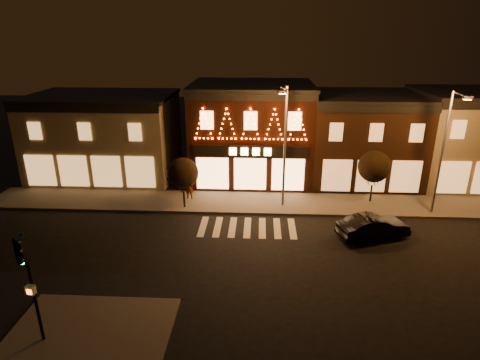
# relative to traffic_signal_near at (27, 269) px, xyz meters

# --- Properties ---
(ground) EXTENTS (120.00, 120.00, 0.00)m
(ground) POSITION_rel_traffic_signal_near_xyz_m (8.27, 7.15, -3.70)
(ground) COLOR black
(ground) RESTS_ON ground
(sidewalk_far) EXTENTS (44.00, 4.00, 0.15)m
(sidewalk_far) POSITION_rel_traffic_signal_near_xyz_m (10.27, 15.15, -3.62)
(sidewalk_far) COLOR #47423D
(sidewalk_far) RESTS_ON ground
(sidewalk_near) EXTENTS (7.00, 7.00, 0.15)m
(sidewalk_near) POSITION_rel_traffic_signal_near_xyz_m (1.77, -0.35, -3.62)
(sidewalk_near) COLOR #47423D
(sidewalk_near) RESTS_ON ground
(building_left) EXTENTS (12.20, 8.28, 7.30)m
(building_left) POSITION_rel_traffic_signal_near_xyz_m (-4.73, 21.14, -0.04)
(building_left) COLOR #786D55
(building_left) RESTS_ON ground
(building_pulp) EXTENTS (10.20, 8.34, 8.30)m
(building_pulp) POSITION_rel_traffic_signal_near_xyz_m (8.27, 21.13, 0.47)
(building_pulp) COLOR black
(building_pulp) RESTS_ON ground
(building_right_a) EXTENTS (9.20, 8.28, 7.50)m
(building_right_a) POSITION_rel_traffic_signal_near_xyz_m (17.77, 21.14, 0.07)
(building_right_a) COLOR #361F13
(building_right_a) RESTS_ON ground
(building_right_b) EXTENTS (9.20, 8.28, 7.80)m
(building_right_b) POSITION_rel_traffic_signal_near_xyz_m (26.77, 21.14, 0.22)
(building_right_b) COLOR #786D55
(building_right_b) RESTS_ON ground
(traffic_signal_near) EXTENTS (0.40, 0.53, 5.03)m
(traffic_signal_near) POSITION_rel_traffic_signal_near_xyz_m (0.00, 0.00, 0.00)
(traffic_signal_near) COLOR black
(traffic_signal_near) RESTS_ON sidewalk_near
(streetlamp_mid) EXTENTS (0.80, 2.01, 8.79)m
(streetlamp_mid) POSITION_rel_traffic_signal_near_xyz_m (10.73, 14.50, 1.61)
(streetlamp_mid) COLOR #59595E
(streetlamp_mid) RESTS_ON sidewalk_far
(streetlamp_right) EXTENTS (0.56, 1.98, 8.62)m
(streetlamp_right) POSITION_rel_traffic_signal_near_xyz_m (21.47, 13.74, 1.51)
(streetlamp_right) COLOR #59595E
(streetlamp_right) RESTS_ON sidewalk_far
(tree_left) EXTENTS (2.26, 2.26, 3.78)m
(tree_left) POSITION_rel_traffic_signal_near_xyz_m (3.51, 13.95, -0.90)
(tree_left) COLOR black
(tree_left) RESTS_ON sidewalk_far
(tree_right) EXTENTS (2.38, 2.38, 3.97)m
(tree_right) POSITION_rel_traffic_signal_near_xyz_m (17.53, 15.75, -0.77)
(tree_right) COLOR black
(tree_right) RESTS_ON sidewalk_far
(dark_sedan) EXTENTS (4.86, 2.96, 1.51)m
(dark_sedan) POSITION_rel_traffic_signal_near_xyz_m (16.26, 10.15, -2.94)
(dark_sedan) COLOR black
(dark_sedan) RESTS_ON ground
(pedestrian) EXTENTS (0.64, 0.43, 1.74)m
(pedestrian) POSITION_rel_traffic_signal_near_xyz_m (3.62, 15.57, -2.68)
(pedestrian) COLOR gray
(pedestrian) RESTS_ON sidewalk_far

